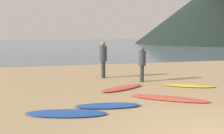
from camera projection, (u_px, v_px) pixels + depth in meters
ground_plane at (110, 70)px, 13.43m from camera, size 120.00×120.00×0.20m
ocean_water at (73, 43)px, 63.48m from camera, size 140.00×100.00×0.01m
headland_hill at (206, 16)px, 54.63m from camera, size 36.64×36.64×14.17m
surfboard_0 at (66, 113)px, 5.57m from camera, size 2.25×1.09×0.07m
surfboard_1 at (108, 106)px, 6.15m from camera, size 1.98×0.76×0.08m
surfboard_2 at (122, 88)px, 8.21m from camera, size 2.02×1.29×0.09m
surfboard_3 at (169, 98)px, 6.88m from camera, size 2.44×1.74×0.08m
surfboard_4 at (189, 85)px, 8.66m from camera, size 2.10×1.36×0.08m
person_0 at (103, 57)px, 10.25m from camera, size 0.37×0.37×1.81m
person_1 at (142, 61)px, 9.41m from camera, size 0.33×0.33×1.61m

